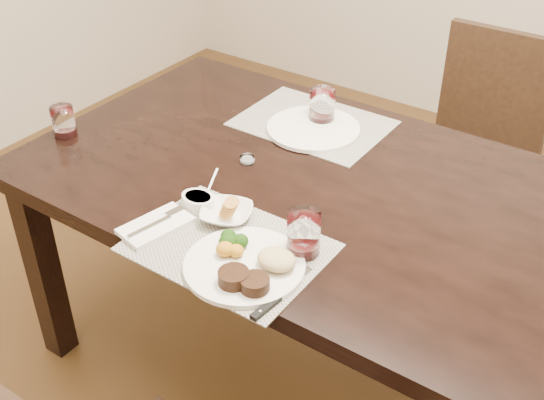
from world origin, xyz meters
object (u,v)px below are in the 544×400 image
Objects in this scene: steak_knife at (273,301)px; wine_glass_near at (303,235)px; far_plate at (313,129)px; chair_far at (479,139)px; cracker_bowl at (227,213)px; dinner_plate at (248,265)px.

steak_knife is 0.20m from wine_glass_near.
far_plate is at bearing 119.54° from wine_glass_near.
chair_far reaches higher than cracker_bowl.
cracker_bowl is at bearing 179.69° from wine_glass_near.
far_plate is at bearing 97.29° from cracker_bowl.
dinner_plate is at bearing -70.58° from far_plate.
steak_knife is 0.79m from far_plate.
chair_far is 4.19× the size of steak_knife.
dinner_plate is (-0.09, -1.35, 0.27)m from chair_far.
steak_knife is at bearing -47.30° from dinner_plate.
chair_far is at bearing 78.31° from cracker_bowl.
dinner_plate is 0.70m from far_plate.
chair_far is at bearing 96.37° from steak_knife.
dinner_plate is 0.15m from wine_glass_near.
far_plate is at bearing 121.06° from steak_knife.
steak_knife is at bearing -89.16° from chair_far.
chair_far is at bearing 66.12° from dinner_plate.
steak_knife is 1.94× the size of wine_glass_near.
chair_far is 3.09× the size of far_plate.
dinner_plate is at bearing -38.58° from cracker_bowl.
cracker_bowl is at bearing -82.71° from far_plate.
chair_far is at bearing 65.29° from far_plate.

